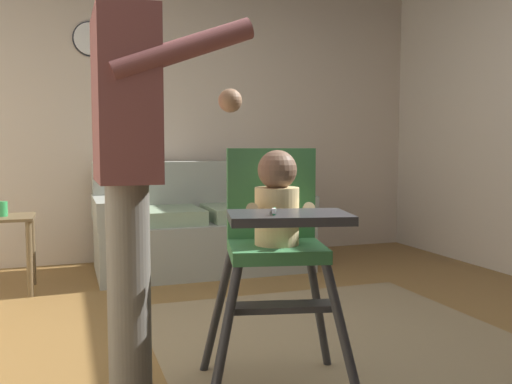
{
  "coord_description": "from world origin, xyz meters",
  "views": [
    {
      "loc": [
        -1.04,
        -2.27,
        0.99
      ],
      "look_at": [
        -0.34,
        -0.28,
        0.81
      ],
      "focal_mm": 38.38,
      "sensor_mm": 36.0,
      "label": 1
    }
  ],
  "objects": [
    {
      "name": "wall_clock",
      "position": [
        -0.82,
        2.51,
        1.87
      ],
      "size": [
        0.29,
        0.04,
        0.29
      ],
      "color": "white"
    },
    {
      "name": "ground",
      "position": [
        0.0,
        0.0,
        -0.05
      ],
      "size": [
        5.94,
        6.65,
        0.1
      ],
      "primitive_type": "cube",
      "color": "brown"
    },
    {
      "name": "high_chair",
      "position": [
        -0.27,
        -0.31,
        0.69
      ],
      "size": [
        0.72,
        0.81,
        0.99
      ],
      "rotation": [
        0.0,
        0.0,
        -1.8
      ],
      "color": "#333337",
      "rests_on": "ground"
    },
    {
      "name": "couch",
      "position": [
        -0.01,
        2.03,
        0.33
      ],
      "size": [
        1.66,
        0.86,
        0.86
      ],
      "rotation": [
        0.0,
        0.0,
        -1.57
      ],
      "color": "gray",
      "rests_on": "ground"
    },
    {
      "name": "adult_standing",
      "position": [
        -0.83,
        -0.32,
        0.92
      ],
      "size": [
        0.51,
        0.49,
        1.63
      ],
      "rotation": [
        0.0,
        0.0,
        0.01
      ],
      "color": "#666258",
      "rests_on": "ground"
    },
    {
      "name": "sippy_cup",
      "position": [
        -1.45,
        1.72,
        0.57
      ],
      "size": [
        0.07,
        0.07,
        0.1
      ],
      "primitive_type": "cylinder",
      "color": "green",
      "rests_on": "side_table"
    },
    {
      "name": "side_table",
      "position": [
        -1.45,
        1.72,
        0.38
      ],
      "size": [
        0.4,
        0.4,
        0.52
      ],
      "color": "brown",
      "rests_on": "ground"
    },
    {
      "name": "area_rug",
      "position": [
        0.25,
        -0.18,
        0.0
      ],
      "size": [
        1.82,
        2.55,
        0.01
      ],
      "primitive_type": "cube",
      "color": "#907B59",
      "rests_on": "ground"
    },
    {
      "name": "wall_far",
      "position": [
        0.0,
        2.55,
        1.38
      ],
      "size": [
        5.14,
        0.06,
        2.76
      ],
      "primitive_type": "cube",
      "color": "beige",
      "rests_on": "ground"
    }
  ]
}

